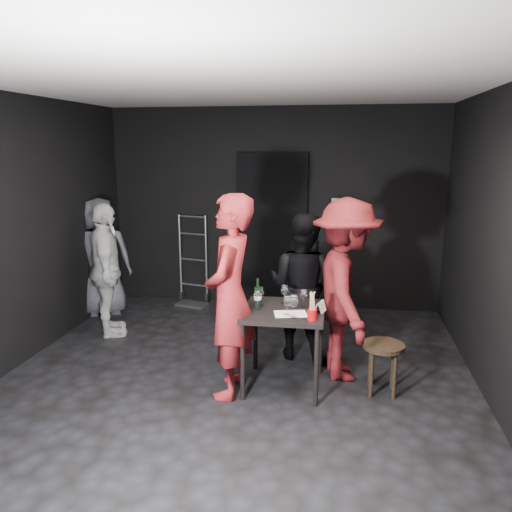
% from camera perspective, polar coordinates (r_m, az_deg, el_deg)
% --- Properties ---
extents(floor, '(4.50, 5.00, 0.02)m').
position_cam_1_polar(floor, '(4.84, -2.52, -14.45)').
color(floor, black).
rests_on(floor, ground).
extents(ceiling, '(4.50, 5.00, 0.02)m').
position_cam_1_polar(ceiling, '(4.34, -2.88, 19.21)').
color(ceiling, silver).
rests_on(ceiling, ground).
extents(wall_back, '(4.50, 0.04, 2.70)m').
position_cam_1_polar(wall_back, '(6.82, 1.93, 5.44)').
color(wall_back, black).
rests_on(wall_back, ground).
extents(wall_front, '(4.50, 0.04, 2.70)m').
position_cam_1_polar(wall_front, '(2.13, -17.90, -11.58)').
color(wall_front, black).
rests_on(wall_front, ground).
extents(wall_left, '(0.04, 5.00, 2.70)m').
position_cam_1_polar(wall_left, '(5.35, -26.93, 2.09)').
color(wall_left, black).
rests_on(wall_left, ground).
extents(wall_right, '(0.04, 5.00, 2.70)m').
position_cam_1_polar(wall_right, '(4.48, 26.65, 0.32)').
color(wall_right, black).
rests_on(wall_right, ground).
extents(doorway, '(0.95, 0.10, 2.10)m').
position_cam_1_polar(doorway, '(6.81, 1.84, 2.88)').
color(doorway, black).
rests_on(doorway, ground).
extents(wallbox_upper, '(0.12, 0.06, 0.12)m').
position_cam_1_polar(wallbox_upper, '(6.70, 9.14, 6.02)').
color(wallbox_upper, '#B7B7B2').
rests_on(wallbox_upper, wall_back).
extents(wallbox_lower, '(0.10, 0.06, 0.14)m').
position_cam_1_polar(wallbox_lower, '(6.70, 10.84, 5.53)').
color(wallbox_lower, '#B7B7B2').
rests_on(wallbox_lower, wall_back).
extents(hand_truck, '(0.42, 0.35, 1.26)m').
position_cam_1_polar(hand_truck, '(7.09, -7.20, -3.66)').
color(hand_truck, '#B2B2B7').
rests_on(hand_truck, floor).
extents(tasting_table, '(0.72, 0.72, 0.75)m').
position_cam_1_polar(tasting_table, '(4.56, 3.21, -7.26)').
color(tasting_table, black).
rests_on(tasting_table, floor).
extents(stool, '(0.37, 0.37, 0.47)m').
position_cam_1_polar(stool, '(4.67, 14.33, -10.70)').
color(stool, '#35261B').
rests_on(stool, floor).
extents(server_red, '(0.53, 0.80, 2.17)m').
position_cam_1_polar(server_red, '(4.32, -3.03, -2.36)').
color(server_red, maroon).
rests_on(server_red, floor).
extents(woman_black, '(0.86, 0.66, 1.57)m').
position_cam_1_polar(woman_black, '(5.18, 5.30, -3.28)').
color(woman_black, black).
rests_on(woman_black, floor).
extents(man_maroon, '(0.82, 1.38, 2.00)m').
position_cam_1_polar(man_maroon, '(4.74, 10.27, -2.28)').
color(man_maroon, '#591115').
rests_on(man_maroon, floor).
extents(bystander_cream, '(0.85, 1.05, 1.63)m').
position_cam_1_polar(bystander_cream, '(6.00, -16.73, -1.31)').
color(bystander_cream, '#BDBDBD').
rests_on(bystander_cream, floor).
extents(bystander_grey, '(0.88, 0.71, 1.59)m').
position_cam_1_polar(bystander_grey, '(6.78, -17.27, 0.06)').
color(bystander_grey, '#4E4E5B').
rests_on(bystander_grey, floor).
extents(tasting_mat, '(0.31, 0.24, 0.00)m').
position_cam_1_polar(tasting_mat, '(4.41, 3.96, -6.61)').
color(tasting_mat, white).
rests_on(tasting_mat, tasting_table).
extents(wine_glass_a, '(0.09, 0.09, 0.19)m').
position_cam_1_polar(wine_glass_a, '(4.48, 0.21, -5.01)').
color(wine_glass_a, white).
rests_on(wine_glass_a, tasting_table).
extents(wine_glass_b, '(0.09, 0.09, 0.20)m').
position_cam_1_polar(wine_glass_b, '(4.58, 0.47, -4.55)').
color(wine_glass_b, white).
rests_on(wine_glass_b, tasting_table).
extents(wine_glass_c, '(0.09, 0.09, 0.19)m').
position_cam_1_polar(wine_glass_c, '(4.66, 3.28, -4.30)').
color(wine_glass_c, white).
rests_on(wine_glass_c, tasting_table).
extents(wine_glass_d, '(0.09, 0.09, 0.19)m').
position_cam_1_polar(wine_glass_d, '(4.35, 3.59, -5.58)').
color(wine_glass_d, white).
rests_on(wine_glass_d, tasting_table).
extents(wine_glass_e, '(0.10, 0.10, 0.22)m').
position_cam_1_polar(wine_glass_e, '(4.30, 4.32, -5.64)').
color(wine_glass_e, white).
rests_on(wine_glass_e, tasting_table).
extents(wine_glass_f, '(0.09, 0.09, 0.18)m').
position_cam_1_polar(wine_glass_f, '(4.55, 5.46, -4.80)').
color(wine_glass_f, white).
rests_on(wine_glass_f, tasting_table).
extents(wine_bottle, '(0.07, 0.07, 0.27)m').
position_cam_1_polar(wine_bottle, '(4.54, 0.20, -4.64)').
color(wine_bottle, black).
rests_on(wine_bottle, tasting_table).
extents(breadstick_cup, '(0.08, 0.08, 0.26)m').
position_cam_1_polar(breadstick_cup, '(4.24, 6.48, -5.78)').
color(breadstick_cup, '#9D080A').
rests_on(breadstick_cup, tasting_table).
extents(reserved_card, '(0.12, 0.15, 0.10)m').
position_cam_1_polar(reserved_card, '(4.46, 7.16, -5.76)').
color(reserved_card, white).
rests_on(reserved_card, tasting_table).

